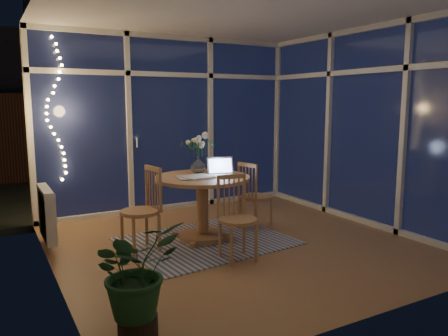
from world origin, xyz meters
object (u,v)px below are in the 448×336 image
at_px(chair_left, 140,210).
at_px(flower_vase, 198,165).
at_px(chair_front, 238,218).
at_px(potted_plant, 137,286).
at_px(laptop, 223,166).
at_px(chair_right, 256,195).
at_px(dining_table, 202,208).

relative_size(chair_left, flower_vase, 4.51).
xyz_separation_m(chair_front, flower_vase, (0.05, 1.03, 0.42)).
relative_size(chair_front, flower_vase, 4.25).
bearing_deg(potted_plant, laptop, 46.17).
xyz_separation_m(chair_right, chair_front, (-0.77, -0.84, 0.00)).
bearing_deg(laptop, chair_left, -168.67).
relative_size(chair_left, laptop, 2.97).
bearing_deg(chair_right, chair_left, 80.49).
bearing_deg(laptop, potted_plant, -120.55).
relative_size(laptop, potted_plant, 0.42).
distance_m(dining_table, potted_plant, 2.23).
height_order(chair_right, chair_front, chair_front).
xyz_separation_m(chair_right, potted_plant, (-2.16, -1.81, -0.07)).
bearing_deg(chair_front, dining_table, 96.43).
relative_size(chair_right, laptop, 2.79).
bearing_deg(laptop, flower_vase, 127.62).
bearing_deg(chair_front, potted_plant, -139.98).
xyz_separation_m(chair_front, potted_plant, (-1.39, -0.97, -0.07)).
distance_m(flower_vase, potted_plant, 2.51).
distance_m(dining_table, chair_left, 0.80).
bearing_deg(chair_left, dining_table, 86.92).
xyz_separation_m(laptop, potted_plant, (-1.59, -1.66, -0.50)).
distance_m(chair_front, flower_vase, 1.12).
bearing_deg(chair_front, laptop, 78.83).
distance_m(chair_left, chair_front, 1.08).
bearing_deg(chair_front, chair_left, 143.14).
relative_size(dining_table, flower_vase, 5.34).
bearing_deg(potted_plant, chair_front, 34.83).
distance_m(dining_table, flower_vase, 0.55).
relative_size(chair_left, chair_front, 1.06).
bearing_deg(chair_left, chair_front, 40.05).
height_order(dining_table, laptop, laptop).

